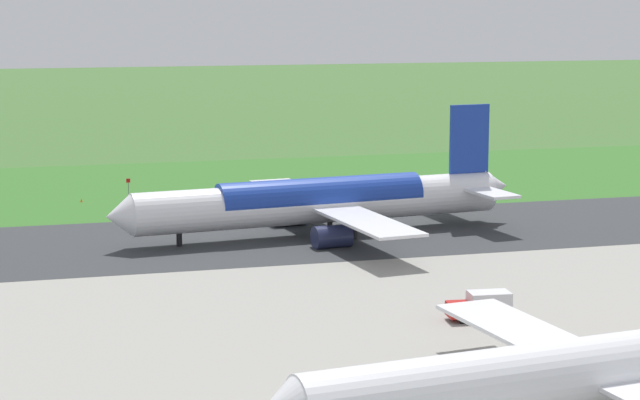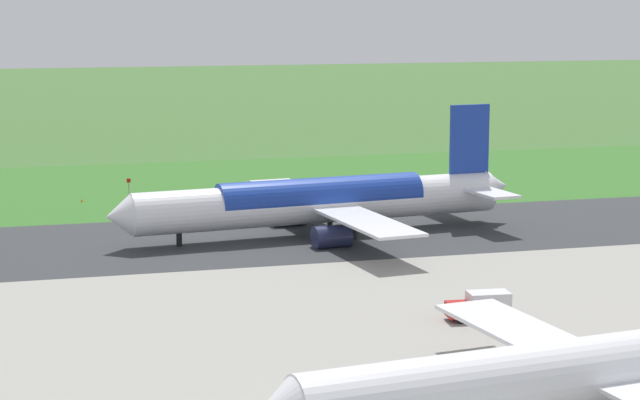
{
  "view_description": "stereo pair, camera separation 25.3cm",
  "coord_description": "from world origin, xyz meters",
  "px_view_note": "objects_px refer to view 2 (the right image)",
  "views": [
    {
      "loc": [
        24.33,
        138.1,
        28.83
      ],
      "look_at": [
        -13.56,
        0.0,
        4.5
      ],
      "focal_mm": 65.13,
      "sensor_mm": 36.0,
      "label": 1
    },
    {
      "loc": [
        24.08,
        138.16,
        28.83
      ],
      "look_at": [
        -13.56,
        0.0,
        4.5
      ],
      "focal_mm": 65.13,
      "sensor_mm": 36.0,
      "label": 2
    }
  ],
  "objects_px": {
    "airliner_parked_mid": "(603,368)",
    "service_truck_baggage": "(481,305)",
    "no_stopping_sign": "(129,187)",
    "airliner_main": "(323,201)",
    "traffic_cone_orange": "(82,200)"
  },
  "relations": [
    {
      "from": "airliner_parked_mid",
      "to": "service_truck_baggage",
      "type": "height_order",
      "value": "airliner_parked_mid"
    },
    {
      "from": "airliner_parked_mid",
      "to": "airliner_main",
      "type": "bearing_deg",
      "value": -89.23
    },
    {
      "from": "no_stopping_sign",
      "to": "airliner_parked_mid",
      "type": "bearing_deg",
      "value": 101.68
    },
    {
      "from": "airliner_parked_mid",
      "to": "service_truck_baggage",
      "type": "xyz_separation_m",
      "value": [
        -2.54,
        -27.04,
        -2.63
      ]
    },
    {
      "from": "airliner_parked_mid",
      "to": "service_truck_baggage",
      "type": "bearing_deg",
      "value": -95.37
    },
    {
      "from": "airliner_main",
      "to": "traffic_cone_orange",
      "type": "xyz_separation_m",
      "value": [
        27.69,
        -32.86,
        -4.08
      ]
    },
    {
      "from": "service_truck_baggage",
      "to": "airliner_parked_mid",
      "type": "bearing_deg",
      "value": 84.63
    },
    {
      "from": "airliner_main",
      "to": "no_stopping_sign",
      "type": "distance_m",
      "value": 40.57
    },
    {
      "from": "airliner_parked_mid",
      "to": "no_stopping_sign",
      "type": "distance_m",
      "value": 106.38
    },
    {
      "from": "no_stopping_sign",
      "to": "airliner_main",
      "type": "bearing_deg",
      "value": 120.59
    },
    {
      "from": "airliner_main",
      "to": "no_stopping_sign",
      "type": "bearing_deg",
      "value": -59.41
    },
    {
      "from": "airliner_main",
      "to": "airliner_parked_mid",
      "type": "bearing_deg",
      "value": 90.77
    },
    {
      "from": "airliner_parked_mid",
      "to": "service_truck_baggage",
      "type": "distance_m",
      "value": 27.28
    },
    {
      "from": "no_stopping_sign",
      "to": "traffic_cone_orange",
      "type": "distance_m",
      "value": 7.51
    },
    {
      "from": "service_truck_baggage",
      "to": "traffic_cone_orange",
      "type": "xyz_separation_m",
      "value": [
        31.16,
        -75.13,
        -1.13
      ]
    }
  ]
}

